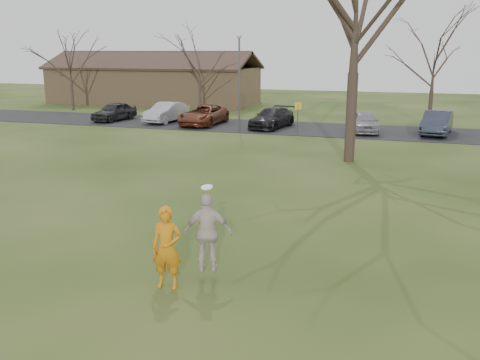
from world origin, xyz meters
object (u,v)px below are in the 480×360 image
car_4 (365,122)px  lamp_post (239,70)px  car_2 (203,115)px  big_tree (356,10)px  car_3 (272,118)px  building (154,84)px  car_5 (437,123)px  catching_play (208,233)px  player_defender (167,248)px  car_1 (167,112)px  car_0 (114,111)px

car_4 → lamp_post: lamp_post is taller
car_2 → big_tree: (11.31, -9.48, 6.26)m
car_3 → building: 20.69m
car_5 → catching_play: catching_play is taller
car_3 → car_5: car_5 is taller
lamp_post → car_4: bearing=13.6°
player_defender → car_1: 28.14m
building → car_4: bearing=-31.7°
player_defender → car_3: size_ratio=0.41×
car_2 → car_5: (15.63, 0.40, 0.04)m
car_3 → car_5: (10.63, 0.29, 0.06)m
catching_play → player_defender: bearing=-139.5°
big_tree → lamp_post: bearing=136.8°
car_4 → catching_play: 24.23m
car_4 → building: (-21.94, 13.58, 1.22)m
car_3 → big_tree: (6.30, -9.58, 6.28)m
lamp_post → car_5: bearing=10.9°
player_defender → building: building is taller
car_2 → car_0: bearing=179.8°
player_defender → lamp_post: size_ratio=0.30×
car_4 → big_tree: (0.06, -9.42, 6.28)m
car_4 → catching_play: catching_play is taller
car_0 → lamp_post: bearing=-3.5°
player_defender → car_4: 24.91m
player_defender → car_4: bearing=75.8°
building → big_tree: bearing=-46.3°
car_1 → big_tree: bearing=-28.0°
car_0 → car_2: car_2 is taller
lamp_post → player_defender: bearing=-76.0°
car_3 → car_4: 6.25m
car_0 → car_3: car_0 is taller
car_1 → lamp_post: bearing=-14.5°
car_2 → car_4: car_2 is taller
car_0 → big_tree: (18.58, -9.58, 6.28)m
car_3 → lamp_post: (-1.70, -2.08, 3.25)m
catching_play → building: building is taller
player_defender → lamp_post: 23.77m
car_3 → catching_play: size_ratio=2.28×
car_4 → catching_play: (-1.51, -24.17, 0.45)m
car_4 → player_defender: bearing=-104.7°
player_defender → car_3: bearing=90.1°
car_4 → big_tree: size_ratio=0.28×
building → car_0: bearing=-75.7°
catching_play → big_tree: size_ratio=0.15×
car_0 → car_5: 22.90m
catching_play → building: (-20.43, 37.75, 0.76)m
big_tree → car_4: bearing=90.4°
catching_play → car_5: bearing=76.5°
car_4 → catching_play: size_ratio=1.94×
building → car_1: bearing=-59.8°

